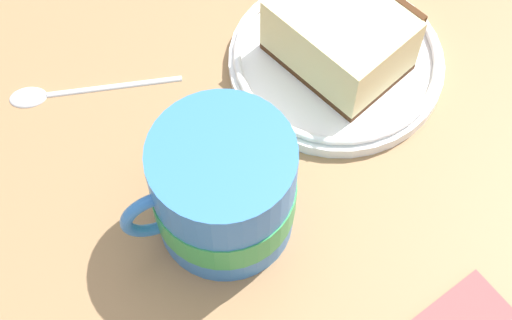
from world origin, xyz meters
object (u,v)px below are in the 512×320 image
at_px(small_plate, 334,58).
at_px(tea_mug, 223,190).
at_px(cake_slice, 340,33).
at_px(teaspoon, 59,91).

bearing_deg(small_plate, tea_mug, 8.29).
relative_size(cake_slice, teaspoon, 0.97).
distance_m(small_plate, cake_slice, 0.03).
distance_m(small_plate, tea_mug, 0.17).
height_order(tea_mug, teaspoon, tea_mug).
height_order(cake_slice, tea_mug, tea_mug).
relative_size(tea_mug, teaspoon, 1.04).
bearing_deg(cake_slice, teaspoon, -42.21).
height_order(small_plate, teaspoon, small_plate).
bearing_deg(tea_mug, teaspoon, -89.37).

